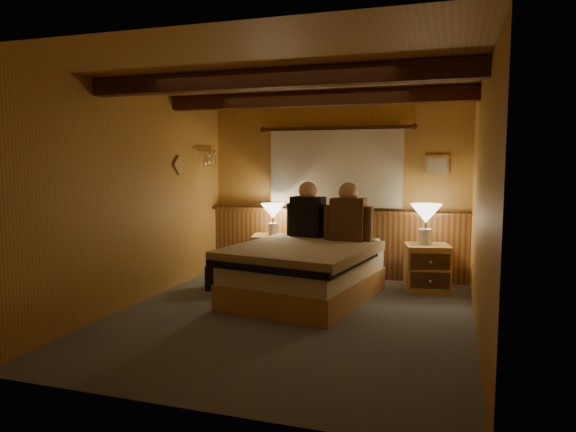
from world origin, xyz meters
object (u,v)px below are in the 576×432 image
at_px(person_right, 348,216).
at_px(duffel_bag, 226,276).
at_px(lamp_left, 273,213).
at_px(lamp_right, 426,216).
at_px(nightstand_right, 427,267).
at_px(person_left, 308,214).
at_px(nightstand_left, 272,256).
at_px(bed, 305,271).

distance_m(person_right, duffel_bag, 1.70).
height_order(lamp_left, lamp_right, lamp_right).
relative_size(nightstand_right, person_left, 0.83).
xyz_separation_m(nightstand_right, duffel_bag, (-2.41, -0.69, -0.13)).
xyz_separation_m(nightstand_left, person_right, (1.16, -0.48, 0.64)).
bearing_deg(nightstand_right, person_right, -171.26).
bearing_deg(nightstand_left, person_right, -34.65).
height_order(bed, lamp_left, lamp_left).
distance_m(nightstand_right, lamp_right, 0.64).
bearing_deg(duffel_bag, person_left, 11.52).
relative_size(nightstand_left, duffel_bag, 1.09).
height_order(lamp_right, duffel_bag, lamp_right).
relative_size(bed, nightstand_right, 3.42).
bearing_deg(bed, person_right, 61.52).
bearing_deg(lamp_right, duffel_bag, -163.22).
bearing_deg(lamp_right, nightstand_left, 177.02).
height_order(person_left, duffel_bag, person_left).
relative_size(nightstand_left, lamp_right, 1.23).
distance_m(nightstand_left, person_right, 1.41).
height_order(nightstand_left, lamp_left, lamp_left).
bearing_deg(person_left, lamp_left, 161.90).
relative_size(person_left, person_right, 0.99).
height_order(bed, duffel_bag, bed).
bearing_deg(duffel_bag, nightstand_right, -1.90).
xyz_separation_m(nightstand_left, nightstand_right, (2.09, -0.13, -0.01)).
bearing_deg(nightstand_right, lamp_right, 129.10).
distance_m(lamp_left, person_right, 1.25).
bearing_deg(person_left, bed, -67.19).
distance_m(bed, lamp_left, 1.37).
height_order(nightstand_left, nightstand_right, nightstand_left).
bearing_deg(person_right, lamp_left, 159.66).
relative_size(bed, lamp_left, 4.76).
bearing_deg(person_right, duffel_bag, -164.14).
height_order(lamp_left, person_right, person_right).
distance_m(nightstand_left, lamp_left, 0.60).
bearing_deg(duffel_bag, bed, -26.93).
relative_size(lamp_left, person_right, 0.59).
xyz_separation_m(nightstand_right, person_right, (-0.93, -0.35, 0.64)).
distance_m(lamp_left, person_left, 0.67).
bearing_deg(person_right, bed, -125.60).
distance_m(nightstand_left, duffel_bag, 0.89).
bearing_deg(lamp_right, lamp_left, 176.75).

